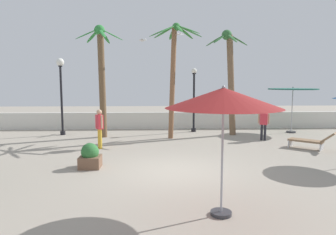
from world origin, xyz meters
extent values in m
plane|color=#9E9384|center=(0.00, 0.00, 0.00)|extent=(56.00, 56.00, 0.00)
cube|color=silver|center=(0.00, 9.36, 0.52)|extent=(25.20, 0.30, 1.04)
cylinder|color=#333338|center=(0.89, -3.36, 0.04)|extent=(0.47, 0.47, 0.08)
cylinder|color=#A5A5AD|center=(0.89, -3.36, 1.20)|extent=(0.05, 0.05, 2.40)
cone|color=maroon|center=(0.89, -3.36, 2.57)|extent=(2.48, 2.48, 0.44)
sphere|color=#99999E|center=(0.89, -3.36, 2.79)|extent=(0.08, 0.08, 0.08)
cylinder|color=#333338|center=(7.31, 7.55, 0.04)|extent=(0.53, 0.53, 0.08)
cylinder|color=#A5A5AD|center=(7.31, 7.55, 1.27)|extent=(0.05, 0.05, 2.53)
cylinder|color=#1E594C|center=(7.31, 7.55, 2.51)|extent=(2.74, 2.74, 0.06)
sphere|color=#99999E|center=(7.31, 7.55, 2.61)|extent=(0.08, 0.08, 0.08)
cylinder|color=brown|center=(0.35, 6.05, 2.83)|extent=(0.44, 0.26, 5.66)
sphere|color=#307834|center=(0.53, 6.05, 5.65)|extent=(0.41, 0.41, 0.41)
ellipsoid|color=#307834|center=(1.23, 6.19, 5.47)|extent=(1.36, 0.46, 0.58)
ellipsoid|color=#307834|center=(1.03, 6.56, 5.47)|extent=(1.08, 1.11, 0.58)
ellipsoid|color=#307834|center=(0.39, 6.75, 5.47)|extent=(0.46, 1.36, 0.58)
ellipsoid|color=#307834|center=(-0.06, 6.45, 5.47)|extent=(1.22, 0.93, 0.58)
ellipsoid|color=#307834|center=(-0.17, 6.15, 5.47)|extent=(1.36, 0.40, 0.58)
ellipsoid|color=#307834|center=(0.07, 5.50, 5.47)|extent=(1.02, 1.16, 0.58)
ellipsoid|color=#307834|center=(0.62, 5.34, 5.47)|extent=(0.36, 1.36, 0.58)
ellipsoid|color=#307834|center=(1.09, 5.60, 5.47)|extent=(1.18, 0.99, 0.58)
cylinder|color=brown|center=(3.60, 6.96, 2.71)|extent=(0.64, 0.34, 5.43)
sphere|color=#326734|center=(3.30, 6.96, 5.42)|extent=(0.54, 0.54, 0.54)
ellipsoid|color=#326734|center=(3.93, 7.04, 5.18)|extent=(1.16, 0.34, 0.64)
ellipsoid|color=#326734|center=(3.60, 7.52, 5.18)|extent=(0.71, 1.11, 0.64)
ellipsoid|color=#326734|center=(2.76, 7.28, 5.18)|extent=(1.09, 0.75, 0.64)
ellipsoid|color=#326734|center=(2.85, 6.52, 5.18)|extent=(0.96, 0.95, 0.64)
ellipsoid|color=#326734|center=(3.45, 6.35, 5.18)|extent=(0.45, 1.16, 0.64)
cylinder|color=brown|center=(-3.31, 6.54, 2.77)|extent=(0.41, 0.34, 5.55)
sphere|color=#2E853A|center=(-3.38, 6.54, 5.55)|extent=(0.54, 0.54, 0.54)
ellipsoid|color=#2E853A|center=(-2.74, 6.44, 5.31)|extent=(1.21, 0.39, 0.64)
ellipsoid|color=#2E853A|center=(-3.21, 7.17, 5.31)|extent=(0.51, 1.20, 0.64)
ellipsoid|color=#2E853A|center=(-3.82, 7.02, 5.31)|extent=(0.96, 1.00, 0.64)
ellipsoid|color=#2E853A|center=(-3.97, 6.26, 5.31)|extent=(1.16, 0.70, 0.64)
ellipsoid|color=#2E853A|center=(-3.14, 5.94, 5.31)|extent=(0.63, 1.18, 0.64)
cylinder|color=black|center=(-5.67, 7.33, 0.10)|extent=(0.28, 0.28, 0.20)
cylinder|color=black|center=(-5.67, 7.33, 1.88)|extent=(0.12, 0.12, 3.77)
cylinder|color=black|center=(-5.67, 7.33, 3.77)|extent=(0.22, 0.22, 0.06)
sphere|color=white|center=(-5.67, 7.33, 3.98)|extent=(0.43, 0.43, 0.43)
cylinder|color=black|center=(1.71, 8.13, 0.10)|extent=(0.28, 0.28, 0.20)
cylinder|color=black|center=(1.71, 8.13, 1.70)|extent=(0.12, 0.12, 3.39)
cylinder|color=black|center=(1.71, 8.13, 3.39)|extent=(0.22, 0.22, 0.06)
sphere|color=white|center=(1.71, 8.13, 3.55)|extent=(0.31, 0.31, 0.31)
cube|color=#B7B7BC|center=(5.56, 3.69, 0.17)|extent=(0.39, 0.44, 0.35)
cube|color=#B7B7BC|center=(6.54, 2.84, 0.17)|extent=(0.39, 0.44, 0.35)
cube|color=#8C6B4C|center=(6.05, 3.27, 0.35)|extent=(1.42, 1.33, 0.08)
cube|color=#8C6B4C|center=(6.73, 2.68, 0.60)|extent=(0.78, 0.78, 0.47)
cylinder|color=#26262D|center=(4.93, 5.20, 0.40)|extent=(0.12, 0.12, 0.80)
cylinder|color=#26262D|center=(4.78, 5.27, 0.40)|extent=(0.12, 0.12, 0.80)
cube|color=#D8333F|center=(4.85, 5.23, 1.08)|extent=(0.43, 0.36, 0.57)
sphere|color=tan|center=(4.85, 5.23, 1.47)|extent=(0.22, 0.22, 0.22)
cylinder|color=tan|center=(5.08, 5.14, 1.11)|extent=(0.08, 0.08, 0.51)
cylinder|color=tan|center=(4.63, 5.33, 1.11)|extent=(0.08, 0.08, 0.51)
cylinder|color=gold|center=(-2.93, 3.59, 0.43)|extent=(0.12, 0.12, 0.87)
cylinder|color=gold|center=(-3.02, 3.73, 0.43)|extent=(0.12, 0.12, 0.87)
cube|color=#D8333F|center=(-2.98, 3.66, 1.18)|extent=(0.40, 0.43, 0.62)
sphere|color=tan|center=(-2.98, 3.66, 1.60)|extent=(0.24, 0.24, 0.24)
cylinder|color=tan|center=(-2.85, 3.46, 1.21)|extent=(0.08, 0.08, 0.55)
cylinder|color=tan|center=(-3.11, 3.86, 1.21)|extent=(0.08, 0.08, 0.55)
ellipsoid|color=white|center=(-1.23, 7.04, 5.13)|extent=(0.32, 0.13, 0.12)
sphere|color=white|center=(-1.06, 7.05, 5.16)|extent=(0.10, 0.10, 0.10)
cube|color=silver|center=(-1.23, 7.29, 5.15)|extent=(0.16, 0.50, 0.06)
cube|color=silver|center=(-1.22, 6.79, 5.15)|extent=(0.16, 0.50, 0.08)
ellipsoid|color=white|center=(0.94, 10.02, 5.91)|extent=(0.34, 0.26, 0.12)
sphere|color=white|center=(1.09, 9.93, 5.94)|extent=(0.10, 0.10, 0.10)
cube|color=silver|center=(1.11, 10.32, 5.93)|extent=(0.46, 0.66, 0.15)
cube|color=silver|center=(0.76, 9.72, 5.93)|extent=(0.47, 0.67, 0.04)
cube|color=brown|center=(-2.76, 0.56, 0.20)|extent=(0.70, 0.70, 0.40)
sphere|color=#2D6B33|center=(-2.76, 0.56, 0.55)|extent=(0.60, 0.60, 0.60)
camera|label=1|loc=(-0.54, -9.79, 2.89)|focal=33.01mm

